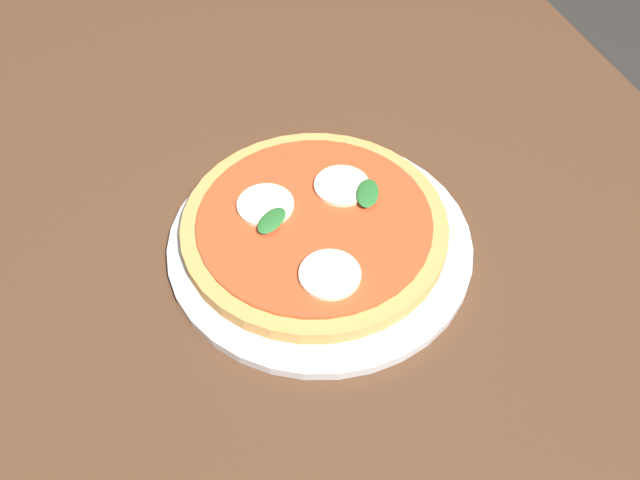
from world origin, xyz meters
name	(u,v)px	position (x,y,z in m)	size (l,w,h in m)	color
dining_table	(294,336)	(0.00, 0.00, 0.67)	(1.53, 1.16, 0.75)	#4C301E
serving_tray	(320,242)	(-0.06, 0.05, 0.76)	(0.35, 0.35, 0.01)	silver
pizza	(315,225)	(-0.07, 0.05, 0.77)	(0.31, 0.31, 0.03)	tan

